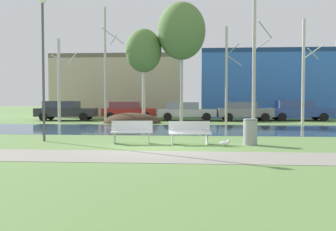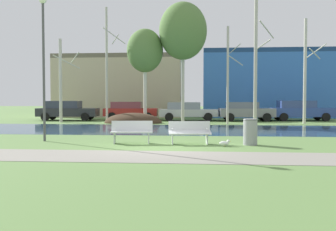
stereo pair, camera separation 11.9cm
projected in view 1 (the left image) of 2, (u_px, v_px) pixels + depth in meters
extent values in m
plane|color=#5B7F42|center=(175.00, 127.00, 23.90)|extent=(120.00, 120.00, 0.00)
cube|color=gray|center=(150.00, 156.00, 11.83)|extent=(60.00, 2.46, 0.01)
cube|color=#33516B|center=(173.00, 129.00, 22.16)|extent=(80.00, 7.47, 0.01)
ellipsoid|color=#423021|center=(132.00, 123.00, 27.87)|extent=(4.09, 2.93, 1.44)
cube|color=silver|center=(132.00, 132.00, 15.13)|extent=(1.64, 0.66, 0.05)
cube|color=silver|center=(132.00, 126.00, 15.40)|extent=(1.60, 0.27, 0.40)
cube|color=silver|center=(115.00, 138.00, 15.18)|extent=(0.09, 0.43, 0.45)
cube|color=silver|center=(149.00, 138.00, 15.22)|extent=(0.09, 0.43, 0.45)
cylinder|color=silver|center=(115.00, 128.00, 15.12)|extent=(0.07, 0.28, 0.04)
cylinder|color=silver|center=(149.00, 128.00, 15.17)|extent=(0.07, 0.28, 0.04)
cube|color=silver|center=(190.00, 133.00, 14.95)|extent=(1.64, 0.66, 0.15)
cube|color=silver|center=(189.00, 126.00, 15.22)|extent=(1.60, 0.27, 0.40)
cube|color=silver|center=(173.00, 138.00, 15.00)|extent=(0.09, 0.43, 0.45)
cube|color=silver|center=(207.00, 138.00, 15.04)|extent=(0.09, 0.43, 0.45)
cylinder|color=silver|center=(173.00, 129.00, 14.94)|extent=(0.07, 0.28, 0.04)
cylinder|color=silver|center=(207.00, 129.00, 14.99)|extent=(0.07, 0.28, 0.04)
cylinder|color=gray|center=(250.00, 132.00, 14.78)|extent=(0.52, 0.52, 0.98)
torus|color=#545557|center=(250.00, 120.00, 14.76)|extent=(0.55, 0.55, 0.04)
ellipsoid|color=white|center=(224.00, 143.00, 14.30)|extent=(0.34, 0.15, 0.15)
sphere|color=white|center=(228.00, 141.00, 14.29)|extent=(0.11, 0.11, 0.11)
cone|color=gold|center=(230.00, 141.00, 14.28)|extent=(0.06, 0.03, 0.03)
cylinder|color=gold|center=(225.00, 145.00, 14.27)|extent=(0.01, 0.01, 0.10)
cylinder|color=gold|center=(225.00, 145.00, 14.33)|extent=(0.01, 0.01, 0.10)
cylinder|color=#4C4C51|center=(43.00, 73.00, 15.94)|extent=(0.10, 0.10, 5.56)
cylinder|color=beige|center=(59.00, 81.00, 28.54)|extent=(0.22, 0.22, 6.04)
cylinder|color=beige|center=(73.00, 58.00, 28.99)|extent=(1.23, 1.74, 0.68)
cylinder|color=beige|center=(65.00, 62.00, 27.67)|extent=(1.48, 1.44, 0.87)
cylinder|color=#BCB7A8|center=(105.00, 65.00, 28.30)|extent=(0.17, 0.17, 8.25)
cylinder|color=#BCB7A8|center=(114.00, 39.00, 28.55)|extent=(0.76, 1.07, 0.59)
cylinder|color=#BCB7A8|center=(113.00, 36.00, 27.42)|extent=(1.37, 1.34, 1.02)
cylinder|color=beige|center=(144.00, 76.00, 28.63)|extent=(0.25, 0.25, 6.66)
ellipsoid|color=#567A3D|center=(144.00, 51.00, 28.55)|extent=(2.62, 2.62, 3.14)
cylinder|color=#BCB7A8|center=(182.00, 64.00, 28.30)|extent=(0.23, 0.23, 8.40)
ellipsoid|color=#567A3D|center=(182.00, 31.00, 28.20)|extent=(3.42, 3.42, 4.10)
cylinder|color=#BCB7A8|center=(226.00, 75.00, 26.74)|extent=(0.16, 0.16, 6.60)
cylinder|color=#BCB7A8|center=(234.00, 48.00, 26.96)|extent=(0.70, 0.99, 0.57)
cylinder|color=#BCB7A8|center=(235.00, 61.00, 26.14)|extent=(1.02, 0.99, 0.59)
cylinder|color=#BCB7A8|center=(254.00, 59.00, 27.87)|extent=(0.24, 0.24, 9.02)
cylinder|color=#BCB7A8|center=(262.00, 44.00, 28.18)|extent=(0.85, 1.18, 0.57)
cylinder|color=#BCB7A8|center=(265.00, 30.00, 27.07)|extent=(1.20, 1.17, 1.10)
cylinder|color=beige|center=(303.00, 71.00, 27.03)|extent=(0.21, 0.21, 7.16)
cylinder|color=beige|center=(314.00, 52.00, 27.47)|extent=(1.10, 1.56, 0.94)
cylinder|color=beige|center=(313.00, 54.00, 26.44)|extent=(1.00, 0.97, 0.67)
cube|color=#282B30|center=(67.00, 112.00, 31.19)|extent=(4.79, 2.16, 0.64)
cube|color=#2F3648|center=(62.00, 105.00, 31.17)|extent=(2.72, 1.80, 0.57)
cylinder|color=black|center=(88.00, 116.00, 32.11)|extent=(0.65, 0.26, 0.64)
cylinder|color=black|center=(83.00, 117.00, 30.27)|extent=(0.65, 0.26, 0.64)
cylinder|color=black|center=(51.00, 116.00, 32.15)|extent=(0.65, 0.26, 0.64)
cylinder|color=black|center=(43.00, 117.00, 30.31)|extent=(0.65, 0.26, 0.64)
cube|color=maroon|center=(129.00, 112.00, 31.89)|extent=(4.39, 2.07, 0.61)
cube|color=brown|center=(125.00, 105.00, 31.87)|extent=(2.50, 1.73, 0.52)
cylinder|color=black|center=(148.00, 115.00, 32.78)|extent=(0.65, 0.26, 0.64)
cylinder|color=black|center=(146.00, 116.00, 31.00)|extent=(0.65, 0.26, 0.64)
cylinder|color=black|center=(114.00, 115.00, 32.82)|extent=(0.65, 0.26, 0.64)
cylinder|color=black|center=(110.00, 116.00, 31.04)|extent=(0.65, 0.26, 0.64)
cube|color=#B2B5BC|center=(187.00, 113.00, 30.91)|extent=(4.61, 2.04, 0.57)
cube|color=gray|center=(182.00, 106.00, 30.89)|extent=(2.62, 1.70, 0.55)
cylinder|color=black|center=(205.00, 116.00, 31.77)|extent=(0.65, 0.26, 0.64)
cylinder|color=black|center=(207.00, 117.00, 30.03)|extent=(0.65, 0.26, 0.64)
cylinder|color=black|center=(168.00, 116.00, 31.80)|extent=(0.65, 0.26, 0.64)
cylinder|color=black|center=(168.00, 117.00, 30.07)|extent=(0.65, 0.26, 0.64)
cube|color=slate|center=(245.00, 113.00, 30.30)|extent=(4.26, 2.06, 0.66)
cube|color=slate|center=(240.00, 105.00, 30.28)|extent=(2.42, 1.72, 0.48)
cylinder|color=black|center=(260.00, 116.00, 31.19)|extent=(0.65, 0.26, 0.64)
cylinder|color=black|center=(265.00, 117.00, 29.41)|extent=(0.65, 0.26, 0.64)
cylinder|color=black|center=(225.00, 116.00, 31.22)|extent=(0.65, 0.26, 0.64)
cylinder|color=black|center=(229.00, 117.00, 29.45)|extent=(0.65, 0.26, 0.64)
cube|color=#2D4793|center=(299.00, 112.00, 30.73)|extent=(4.89, 2.12, 0.68)
cube|color=#32457F|center=(294.00, 104.00, 30.71)|extent=(2.78, 1.76, 0.57)
cylinder|color=black|center=(315.00, 116.00, 31.62)|extent=(0.65, 0.26, 0.64)
cylinder|color=black|center=(324.00, 117.00, 29.83)|extent=(0.65, 0.26, 0.64)
cylinder|color=black|center=(276.00, 116.00, 31.66)|extent=(0.65, 0.26, 0.64)
cylinder|color=black|center=(282.00, 117.00, 29.87)|extent=(0.65, 0.26, 0.64)
cube|color=#BCAD8E|center=(120.00, 88.00, 38.73)|extent=(11.88, 6.78, 5.40)
cube|color=#675F4E|center=(120.00, 59.00, 38.60)|extent=(11.88, 6.78, 0.40)
cube|color=#3870C6|center=(269.00, 87.00, 39.03)|extent=(13.22, 9.78, 5.75)
cube|color=navy|center=(269.00, 56.00, 38.89)|extent=(13.22, 9.78, 0.40)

